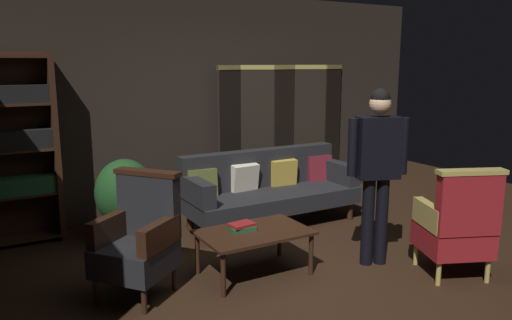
# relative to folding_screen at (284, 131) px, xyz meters

# --- Properties ---
(ground_plane) EXTENTS (10.00, 10.00, 0.00)m
(ground_plane) POSITION_rel_folding_screen_xyz_m (-1.29, -2.26, -0.99)
(ground_plane) COLOR black
(back_wall) EXTENTS (7.20, 0.10, 2.80)m
(back_wall) POSITION_rel_folding_screen_xyz_m (-1.29, 0.19, 0.41)
(back_wall) COLOR black
(back_wall) RESTS_ON ground_plane
(folding_screen) EXTENTS (2.15, 0.25, 1.90)m
(folding_screen) POSITION_rel_folding_screen_xyz_m (0.00, 0.00, 0.00)
(folding_screen) COLOR black
(folding_screen) RESTS_ON ground_plane
(bookshelf) EXTENTS (0.90, 0.32, 2.05)m
(bookshelf) POSITION_rel_folding_screen_xyz_m (-3.44, -0.06, 0.08)
(bookshelf) COLOR black
(bookshelf) RESTS_ON ground_plane
(velvet_couch) EXTENTS (2.12, 0.78, 0.88)m
(velvet_couch) POSITION_rel_folding_screen_xyz_m (-0.74, -0.80, -0.53)
(velvet_couch) COLOR black
(velvet_couch) RESTS_ON ground_plane
(coffee_table) EXTENTS (1.00, 0.64, 0.42)m
(coffee_table) POSITION_rel_folding_screen_xyz_m (-1.64, -2.03, -0.61)
(coffee_table) COLOR black
(coffee_table) RESTS_ON ground_plane
(armchair_gilt_accent) EXTENTS (0.76, 0.76, 1.04)m
(armchair_gilt_accent) POSITION_rel_folding_screen_xyz_m (-0.08, -2.99, -0.50)
(armchair_gilt_accent) COLOR tan
(armchair_gilt_accent) RESTS_ON ground_plane
(armchair_wing_left) EXTENTS (0.81, 0.81, 1.04)m
(armchair_wing_left) POSITION_rel_folding_screen_xyz_m (-2.67, -1.89, -0.50)
(armchair_wing_left) COLOR black
(armchair_wing_left) RESTS_ON ground_plane
(standing_figure) EXTENTS (0.56, 0.34, 1.70)m
(standing_figure) POSITION_rel_folding_screen_xyz_m (-0.51, -2.39, 0.04)
(standing_figure) COLOR black
(standing_figure) RESTS_ON ground_plane
(potted_plant) EXTENTS (0.63, 0.63, 0.93)m
(potted_plant) POSITION_rel_folding_screen_xyz_m (-2.43, -0.62, -0.45)
(potted_plant) COLOR brown
(potted_plant) RESTS_ON ground_plane
(book_green_cloth) EXTENTS (0.24, 0.19, 0.04)m
(book_green_cloth) POSITION_rel_folding_screen_xyz_m (-1.73, -1.95, -0.55)
(book_green_cloth) COLOR #1E4C28
(book_green_cloth) RESTS_ON coffee_table
(book_red_leather) EXTENTS (0.24, 0.18, 0.03)m
(book_red_leather) POSITION_rel_folding_screen_xyz_m (-1.73, -1.95, -0.51)
(book_red_leather) COLOR maroon
(book_red_leather) RESTS_ON book_green_cloth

